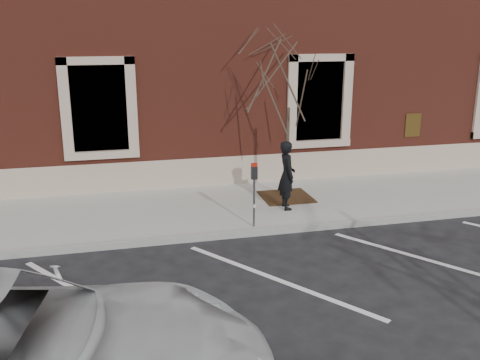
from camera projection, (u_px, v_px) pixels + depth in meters
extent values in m
plane|color=#28282B|center=(246.00, 235.00, 11.71)|extent=(120.00, 120.00, 0.00)
cube|color=#B3B2A8|center=(229.00, 207.00, 13.32)|extent=(40.00, 3.50, 0.15)
cube|color=#9E9E99|center=(247.00, 233.00, 11.64)|extent=(40.00, 0.12, 0.15)
cube|color=maroon|center=(190.00, 40.00, 17.85)|extent=(40.00, 8.50, 8.00)
cube|color=tan|center=(215.00, 171.00, 14.86)|extent=(40.00, 0.06, 0.80)
cube|color=black|center=(99.00, 108.00, 13.78)|extent=(1.40, 0.30, 2.20)
cube|color=tan|center=(103.00, 154.00, 13.95)|extent=(1.90, 0.20, 0.20)
cube|color=black|center=(317.00, 101.00, 15.14)|extent=(1.40, 0.30, 2.20)
cube|color=tan|center=(318.00, 143.00, 15.31)|extent=(1.90, 0.20, 0.20)
imported|color=black|center=(287.00, 175.00, 12.80)|extent=(0.43, 0.62, 1.67)
cylinder|color=#595B60|center=(254.00, 203.00, 11.67)|extent=(0.05, 0.05, 1.09)
cube|color=black|center=(254.00, 173.00, 11.49)|extent=(0.13, 0.10, 0.28)
cube|color=#B61B0C|center=(254.00, 165.00, 11.44)|extent=(0.12, 0.09, 0.07)
cube|color=white|center=(255.00, 206.00, 11.64)|extent=(0.05, 0.00, 0.08)
cube|color=#3E2A13|center=(286.00, 197.00, 13.85)|extent=(1.25, 1.25, 0.03)
cylinder|color=#423628|center=(287.00, 154.00, 13.53)|extent=(0.09, 0.09, 2.33)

